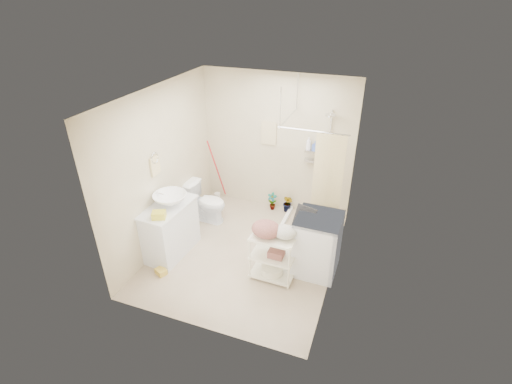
% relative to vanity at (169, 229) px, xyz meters
% --- Properties ---
extents(floor, '(3.20, 3.20, 0.00)m').
position_rel_vanity_xyz_m(floor, '(1.16, 0.37, -0.44)').
color(floor, tan).
rests_on(floor, ground).
extents(ceiling, '(2.80, 3.20, 0.04)m').
position_rel_vanity_xyz_m(ceiling, '(1.16, 0.37, 2.16)').
color(ceiling, silver).
rests_on(ceiling, ground).
extents(wall_back, '(2.80, 0.04, 2.60)m').
position_rel_vanity_xyz_m(wall_back, '(1.16, 1.97, 0.86)').
color(wall_back, beige).
rests_on(wall_back, ground).
extents(wall_front, '(2.80, 0.04, 2.60)m').
position_rel_vanity_xyz_m(wall_front, '(1.16, -1.23, 0.86)').
color(wall_front, beige).
rests_on(wall_front, ground).
extents(wall_left, '(0.04, 3.20, 2.60)m').
position_rel_vanity_xyz_m(wall_left, '(-0.24, 0.37, 0.86)').
color(wall_left, beige).
rests_on(wall_left, ground).
extents(wall_right, '(0.04, 3.20, 2.60)m').
position_rel_vanity_xyz_m(wall_right, '(2.56, 0.37, 0.86)').
color(wall_right, beige).
rests_on(wall_right, ground).
extents(vanity, '(0.62, 1.03, 0.87)m').
position_rel_vanity_xyz_m(vanity, '(0.00, 0.00, 0.00)').
color(vanity, silver).
rests_on(vanity, ground).
extents(sink, '(0.58, 0.58, 0.18)m').
position_rel_vanity_xyz_m(sink, '(0.04, 0.07, 0.53)').
color(sink, white).
rests_on(sink, vanity).
extents(counter_basket, '(0.23, 0.21, 0.11)m').
position_rel_vanity_xyz_m(counter_basket, '(0.09, -0.33, 0.49)').
color(counter_basket, gold).
rests_on(counter_basket, vanity).
extents(floor_basket, '(0.29, 0.27, 0.13)m').
position_rel_vanity_xyz_m(floor_basket, '(0.13, -0.54, -0.37)').
color(floor_basket, gold).
rests_on(floor_basket, ground).
extents(toilet, '(0.75, 0.46, 0.75)m').
position_rel_vanity_xyz_m(toilet, '(0.12, 1.06, -0.06)').
color(toilet, white).
rests_on(toilet, ground).
extents(mop, '(0.15, 0.15, 1.29)m').
position_rel_vanity_xyz_m(mop, '(-0.04, 1.82, 0.21)').
color(mop, red).
rests_on(mop, ground).
extents(potted_plant_a, '(0.20, 0.14, 0.36)m').
position_rel_vanity_xyz_m(potted_plant_a, '(1.15, 1.81, -0.26)').
color(potted_plant_a, '#9A5033').
rests_on(potted_plant_a, ground).
extents(potted_plant_b, '(0.26, 0.25, 0.37)m').
position_rel_vanity_xyz_m(potted_plant_b, '(1.46, 1.83, -0.25)').
color(potted_plant_b, maroon).
rests_on(potted_plant_b, ground).
extents(hanging_towel, '(0.28, 0.03, 0.42)m').
position_rel_vanity_xyz_m(hanging_towel, '(1.01, 1.95, 1.06)').
color(hanging_towel, beige).
rests_on(hanging_towel, wall_back).
extents(towel_ring, '(0.04, 0.22, 0.34)m').
position_rel_vanity_xyz_m(towel_ring, '(-0.22, 0.17, 1.03)').
color(towel_ring, beige).
rests_on(towel_ring, wall_left).
extents(tp_holder, '(0.08, 0.12, 0.14)m').
position_rel_vanity_xyz_m(tp_holder, '(-0.20, 0.42, 0.28)').
color(tp_holder, white).
rests_on(tp_holder, wall_left).
extents(shower, '(1.10, 1.10, 2.10)m').
position_rel_vanity_xyz_m(shower, '(2.01, 1.42, 0.61)').
color(shower, white).
rests_on(shower, ground).
extents(shampoo_bottle_a, '(0.11, 0.11, 0.22)m').
position_rel_vanity_xyz_m(shampoo_bottle_a, '(1.76, 1.88, 0.99)').
color(shampoo_bottle_a, white).
rests_on(shampoo_bottle_a, shower).
extents(shampoo_bottle_b, '(0.09, 0.10, 0.17)m').
position_rel_vanity_xyz_m(shampoo_bottle_b, '(1.87, 1.88, 0.97)').
color(shampoo_bottle_b, '#415BAF').
rests_on(shampoo_bottle_b, shower).
extents(washing_machine, '(0.65, 0.68, 0.94)m').
position_rel_vanity_xyz_m(washing_machine, '(2.30, 0.38, 0.03)').
color(washing_machine, silver).
rests_on(washing_machine, ground).
extents(laundry_rack, '(0.64, 0.39, 0.88)m').
position_rel_vanity_xyz_m(laundry_rack, '(1.74, -0.01, 0.00)').
color(laundry_rack, '#EEE8CE').
rests_on(laundry_rack, ground).
extents(ironing_board, '(0.31, 0.12, 1.06)m').
position_rel_vanity_xyz_m(ironing_board, '(2.01, 0.36, 0.09)').
color(ironing_board, black).
rests_on(ironing_board, ground).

